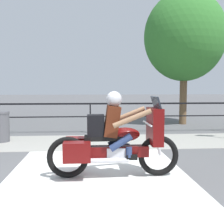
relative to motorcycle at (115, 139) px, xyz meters
name	(u,v)px	position (x,y,z in m)	size (l,w,h in m)	color
ground_plane	(91,177)	(-0.44, -0.01, -0.71)	(120.00, 120.00, 0.00)	#565659
sidewalk_band	(91,142)	(-0.44, 3.39, -0.71)	(44.00, 2.40, 0.01)	#99968E
crosswalk_band	(99,181)	(-0.31, -0.21, -0.71)	(3.41, 6.00, 0.01)	silver
fence_railing	(90,109)	(-0.44, 5.06, 0.16)	(36.00, 0.05, 1.11)	black
motorcycle	(115,139)	(0.00, 0.00, 0.00)	(2.47, 0.76, 1.60)	black
trash_bin	(0,127)	(-3.20, 3.64, -0.24)	(0.59, 0.59, 0.94)	#515156
tree_behind_sign	(185,37)	(3.77, 7.31, 3.20)	(3.59, 3.59, 5.90)	brown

